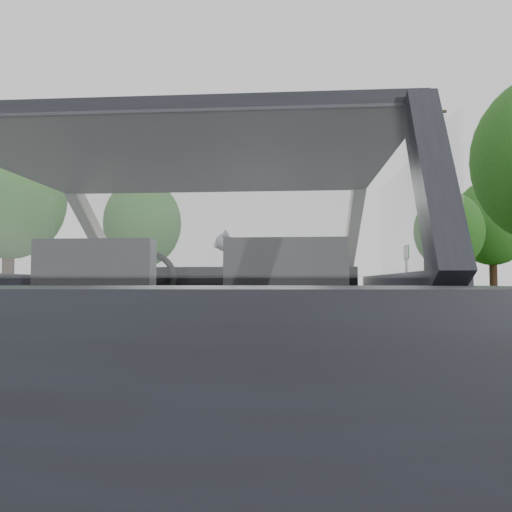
% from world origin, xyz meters
% --- Properties ---
extents(ground, '(140.00, 140.00, 0.00)m').
position_xyz_m(ground, '(0.00, 0.00, 0.00)').
color(ground, '#252525').
rests_on(ground, ground).
extents(subject_car, '(1.80, 4.00, 1.45)m').
position_xyz_m(subject_car, '(0.00, 0.00, 0.72)').
color(subject_car, black).
rests_on(subject_car, ground).
extents(dashboard, '(1.58, 0.45, 0.30)m').
position_xyz_m(dashboard, '(0.00, 0.62, 0.85)').
color(dashboard, black).
rests_on(dashboard, subject_car).
extents(driver_seat, '(0.50, 0.72, 0.42)m').
position_xyz_m(driver_seat, '(-0.40, -0.29, 0.88)').
color(driver_seat, black).
rests_on(driver_seat, subject_car).
extents(passenger_seat, '(0.50, 0.72, 0.42)m').
position_xyz_m(passenger_seat, '(0.40, -0.29, 0.88)').
color(passenger_seat, black).
rests_on(passenger_seat, subject_car).
extents(steering_wheel, '(0.36, 0.36, 0.04)m').
position_xyz_m(steering_wheel, '(-0.40, 0.33, 0.92)').
color(steering_wheel, black).
rests_on(steering_wheel, dashboard).
extents(cat, '(0.52, 0.16, 0.23)m').
position_xyz_m(cat, '(0.24, 0.60, 1.08)').
color(cat, slate).
rests_on(cat, dashboard).
extents(guardrail, '(0.05, 90.00, 0.32)m').
position_xyz_m(guardrail, '(4.30, 10.00, 0.58)').
color(guardrail, '#A2A2A2').
rests_on(guardrail, ground).
extents(other_car, '(2.42, 4.42, 1.38)m').
position_xyz_m(other_car, '(0.32, 18.50, 0.69)').
color(other_car, '#A9B3C2').
rests_on(other_car, ground).
extents(highway_sign, '(0.12, 0.99, 2.48)m').
position_xyz_m(highway_sign, '(5.10, 18.51, 1.24)').
color(highway_sign, '#0F4A16').
rests_on(highway_sign, ground).
extents(utility_pole, '(0.31, 0.31, 9.03)m').
position_xyz_m(utility_pole, '(5.98, 18.67, 4.51)').
color(utility_pole, '#352B1E').
rests_on(utility_pole, ground).
extents(tree_2, '(4.93, 4.93, 6.42)m').
position_xyz_m(tree_2, '(10.12, 29.33, 3.21)').
color(tree_2, '#1F471A').
rests_on(tree_2, ground).
extents(tree_3, '(5.43, 5.43, 8.02)m').
position_xyz_m(tree_3, '(14.44, 33.66, 4.01)').
color(tree_3, '#1F471A').
rests_on(tree_3, ground).
extents(tree_5, '(5.42, 5.42, 7.29)m').
position_xyz_m(tree_5, '(-12.11, 18.64, 3.65)').
color(tree_5, '#1F471A').
rests_on(tree_5, ground).
extents(tree_6, '(5.65, 5.65, 6.85)m').
position_xyz_m(tree_6, '(-8.42, 26.19, 3.43)').
color(tree_6, '#1F471A').
rests_on(tree_6, ground).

